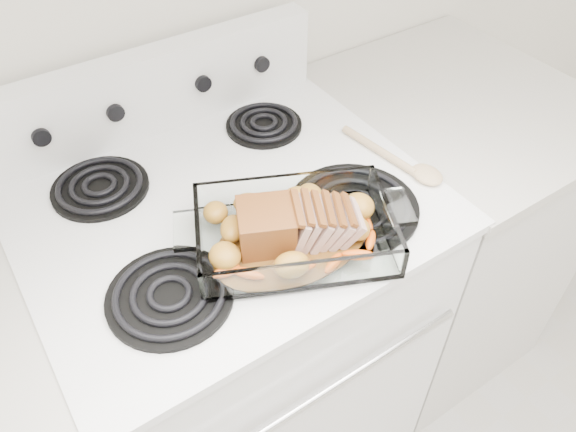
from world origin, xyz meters
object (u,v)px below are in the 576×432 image
counter_right (431,230)px  pork_roast (288,227)px  electric_range (239,331)px  baking_dish (294,235)px

counter_right → pork_roast: (-0.63, -0.18, 0.52)m
counter_right → electric_range: bearing=179.9°
baking_dish → counter_right: bearing=40.6°
electric_range → baking_dish: electric_range is taller
electric_range → baking_dish: bearing=-76.0°
baking_dish → pork_roast: pork_roast is taller
baking_dish → pork_roast: 0.03m
counter_right → baking_dish: baking_dish is taller
pork_roast → baking_dish: bearing=-3.4°
electric_range → baking_dish: 0.51m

